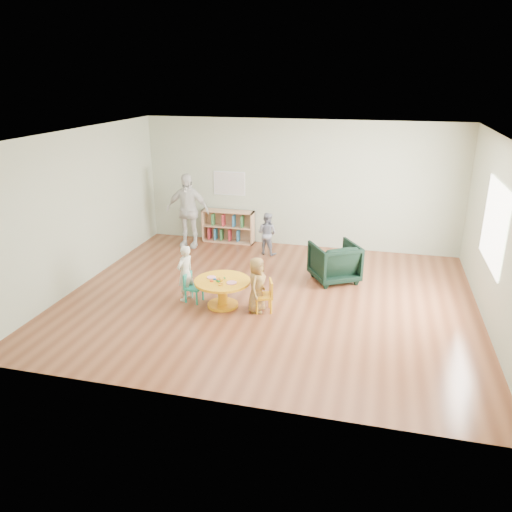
# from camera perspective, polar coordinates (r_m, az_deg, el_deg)

# --- Properties ---
(room) EXTENTS (7.10, 7.00, 2.80)m
(room) POSITION_cam_1_polar(r_m,az_deg,el_deg) (8.13, 1.64, 7.33)
(room) COLOR brown
(room) RESTS_ON ground
(activity_table) EXTENTS (0.94, 0.94, 0.51)m
(activity_table) POSITION_cam_1_polar(r_m,az_deg,el_deg) (8.36, -3.86, -3.69)
(activity_table) COLOR #F4A714
(activity_table) RESTS_ON ground
(kid_chair_left) EXTENTS (0.31, 0.31, 0.50)m
(kid_chair_left) POSITION_cam_1_polar(r_m,az_deg,el_deg) (8.61, -7.32, -3.46)
(kid_chair_left) COLOR #1C9B80
(kid_chair_left) RESTS_ON ground
(kid_chair_right) EXTENTS (0.37, 0.37, 0.54)m
(kid_chair_right) POSITION_cam_1_polar(r_m,az_deg,el_deg) (8.18, 1.13, -4.46)
(kid_chair_right) COLOR #F4A714
(kid_chair_right) RESTS_ON ground
(bookshelf) EXTENTS (1.20, 0.30, 0.75)m
(bookshelf) POSITION_cam_1_polar(r_m,az_deg,el_deg) (11.59, -3.22, 3.41)
(bookshelf) COLOR tan
(bookshelf) RESTS_ON ground
(alphabet_poster) EXTENTS (0.74, 0.01, 0.54)m
(alphabet_poster) POSITION_cam_1_polar(r_m,az_deg,el_deg) (11.46, -3.06, 8.29)
(alphabet_poster) COLOR white
(alphabet_poster) RESTS_ON ground
(armchair) EXTENTS (1.09, 1.10, 0.74)m
(armchair) POSITION_cam_1_polar(r_m,az_deg,el_deg) (9.46, 8.95, -0.68)
(armchair) COLOR black
(armchair) RESTS_ON ground
(child_left) EXTENTS (0.35, 0.42, 0.99)m
(child_left) POSITION_cam_1_polar(r_m,az_deg,el_deg) (8.59, -8.10, -1.95)
(child_left) COLOR silver
(child_left) RESTS_ON ground
(child_right) EXTENTS (0.33, 0.47, 0.93)m
(child_right) POSITION_cam_1_polar(r_m,az_deg,el_deg) (8.11, 0.09, -3.31)
(child_right) COLOR yellow
(child_right) RESTS_ON ground
(toddler) EXTENTS (0.52, 0.45, 0.92)m
(toddler) POSITION_cam_1_polar(r_m,az_deg,el_deg) (10.73, 1.26, 2.59)
(toddler) COLOR #1A2141
(toddler) RESTS_ON ground
(adult_caretaker) EXTENTS (1.00, 0.47, 1.66)m
(adult_caretaker) POSITION_cam_1_polar(r_m,az_deg,el_deg) (11.23, -7.84, 5.17)
(adult_caretaker) COLOR white
(adult_caretaker) RESTS_ON ground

